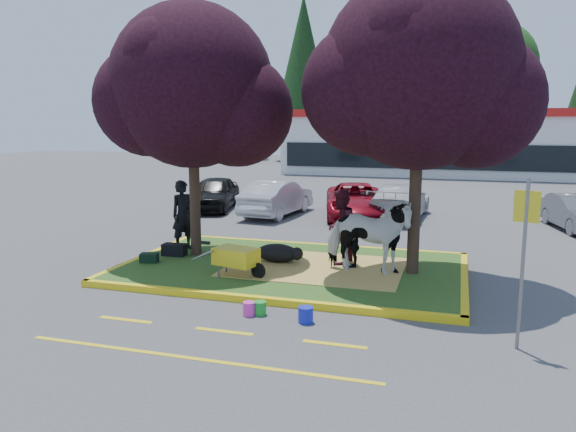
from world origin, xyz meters
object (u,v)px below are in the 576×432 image
(bucket_pink, at_px, (249,309))
(car_silver, at_px, (277,198))
(calf, at_px, (277,253))
(car_black, at_px, (214,193))
(wheelbarrow, at_px, (236,257))
(cow, at_px, (368,237))
(bucket_green, at_px, (260,308))
(handler, at_px, (183,215))
(sign_post, at_px, (524,244))
(bucket_blue, at_px, (306,315))

(bucket_pink, bearing_deg, car_silver, 105.49)
(calf, xyz_separation_m, car_black, (-5.44, 8.13, 0.30))
(wheelbarrow, relative_size, car_silver, 0.42)
(cow, relative_size, bucket_green, 7.90)
(car_black, height_order, car_silver, same)
(car_black, bearing_deg, car_silver, -21.86)
(handler, relative_size, wheelbarrow, 1.09)
(handler, height_order, sign_post, sign_post)
(bucket_green, bearing_deg, car_black, 118.24)
(bucket_green, height_order, bucket_blue, bucket_blue)
(sign_post, height_order, car_black, sign_post)
(bucket_blue, bearing_deg, calf, 115.68)
(calf, height_order, handler, handler)
(wheelbarrow, bearing_deg, handler, 152.81)
(cow, xyz_separation_m, car_black, (-7.78, 8.52, -0.34))
(car_silver, bearing_deg, calf, 114.72)
(bucket_pink, relative_size, car_black, 0.07)
(handler, bearing_deg, bucket_pink, -105.28)
(car_black, bearing_deg, handler, -82.53)
(handler, bearing_deg, bucket_green, -103.19)
(handler, xyz_separation_m, bucket_green, (3.69, -4.03, -0.98))
(handler, xyz_separation_m, car_silver, (0.44, 6.93, -0.42))
(handler, relative_size, bucket_green, 7.27)
(calf, xyz_separation_m, bucket_blue, (1.71, -3.56, -0.23))
(handler, bearing_deg, sign_post, -83.29)
(sign_post, bearing_deg, car_silver, 138.95)
(cow, relative_size, bucket_blue, 6.95)
(sign_post, bearing_deg, bucket_pink, -168.33)
(wheelbarrow, distance_m, bucket_blue, 3.03)
(wheelbarrow, height_order, sign_post, sign_post)
(calf, height_order, bucket_green, calf)
(handler, distance_m, bucket_pink, 5.50)
(calf, relative_size, bucket_green, 4.09)
(calf, bearing_deg, sign_post, -24.35)
(wheelbarrow, distance_m, bucket_pink, 2.29)
(handler, height_order, car_black, handler)
(wheelbarrow, distance_m, car_black, 10.85)
(calf, bearing_deg, cow, 0.89)
(handler, height_order, bucket_green, handler)
(car_black, bearing_deg, bucket_blue, -69.50)
(sign_post, distance_m, bucket_pink, 5.04)
(cow, bearing_deg, calf, 84.84)
(handler, xyz_separation_m, car_black, (-2.50, 7.50, -0.42))
(bucket_blue, bearing_deg, sign_post, -2.28)
(handler, relative_size, sign_post, 0.68)
(car_black, bearing_deg, bucket_green, -72.72)
(cow, relative_size, bucket_pink, 7.90)
(handler, distance_m, sign_post, 9.36)
(bucket_green, height_order, car_silver, car_silver)
(bucket_green, bearing_deg, calf, 102.53)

